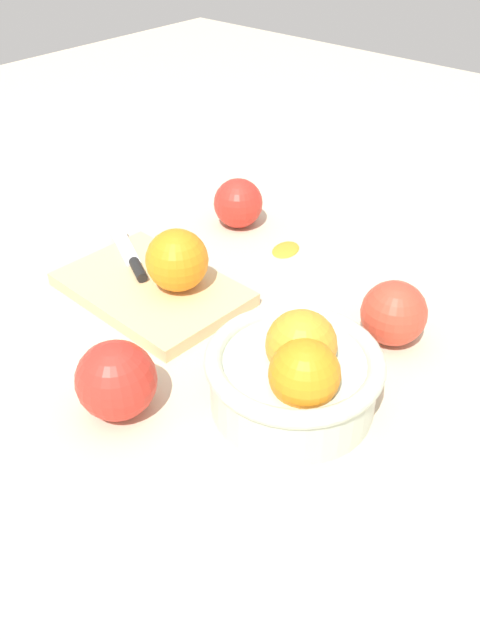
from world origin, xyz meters
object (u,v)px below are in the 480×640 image
object	(u,v)px
apple_front_left	(394,313)
cutting_board	(152,289)
orange_on_board	(177,260)
bowl	(295,373)
apple_back_left	(116,380)
apple_front_right	(238,203)
knife	(132,259)

from	to	relation	value
apple_front_left	cutting_board	bearing A→B (deg)	23.31
apple_front_left	orange_on_board	bearing A→B (deg)	22.47
bowl	cutting_board	size ratio (longest dim) A/B	0.77
orange_on_board	apple_back_left	bearing A→B (deg)	118.53
apple_front_right	apple_back_left	xyz separation A→B (m)	(-0.17, 0.38, 0.00)
apple_front_left	bowl	bearing A→B (deg)	83.97
bowl	orange_on_board	distance (m)	0.24
apple_front_left	apple_front_right	bearing A→B (deg)	-16.40
cutting_board	apple_front_left	xyz separation A→B (m)	(-0.28, -0.12, 0.03)
apple_front_left	apple_back_left	xyz separation A→B (m)	(0.15, 0.29, 0.00)
orange_on_board	apple_front_right	xyz separation A→B (m)	(0.07, -0.20, -0.02)
orange_on_board	apple_front_left	xyz separation A→B (m)	(-0.25, -0.10, -0.02)
bowl	cutting_board	bearing A→B (deg)	-9.36
bowl	apple_front_left	bearing A→B (deg)	-96.03
knife	apple_front_right	xyz separation A→B (m)	(-0.02, -0.20, 0.02)
apple_front_left	apple_front_right	xyz separation A→B (m)	(0.32, -0.09, -0.00)
apple_front_right	orange_on_board	bearing A→B (deg)	110.12
knife	bowl	bearing A→B (deg)	169.00
apple_front_left	knife	bearing A→B (deg)	16.72
orange_on_board	apple_back_left	size ratio (longest dim) A/B	0.96
orange_on_board	apple_front_right	size ratio (longest dim) A/B	1.06
apple_front_right	apple_back_left	distance (m)	0.42
apple_front_left	apple_back_left	world-z (taller)	apple_back_left
bowl	apple_front_left	size ratio (longest dim) A/B	2.37
cutting_board	apple_back_left	xyz separation A→B (m)	(-0.13, 0.17, 0.03)
knife	apple_front_left	distance (m)	0.36
knife	orange_on_board	bearing A→B (deg)	179.39
apple_front_left	apple_back_left	distance (m)	0.32
knife	apple_front_right	bearing A→B (deg)	-95.28
cutting_board	apple_front_right	xyz separation A→B (m)	(0.04, -0.22, 0.03)
cutting_board	orange_on_board	size ratio (longest dim) A/B	2.98
cutting_board	apple_front_right	world-z (taller)	apple_front_right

